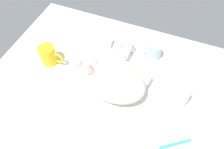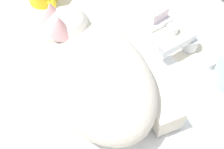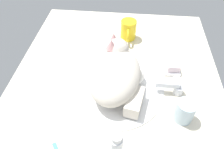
{
  "view_description": "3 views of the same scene",
  "coord_description": "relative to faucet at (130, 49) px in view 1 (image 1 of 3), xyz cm",
  "views": [
    {
      "loc": [
        16.48,
        -42.41,
        75.95
      ],
      "look_at": [
        -1.39,
        2.6,
        6.87
      ],
      "focal_mm": 33.51,
      "sensor_mm": 36.0,
      "label": 1
    },
    {
      "loc": [
        25.9,
        -14.13,
        49.74
      ],
      "look_at": [
        -0.6,
        3.39,
        4.71
      ],
      "focal_mm": 46.55,
      "sensor_mm": 36.0,
      "label": 2
    },
    {
      "loc": [
        52.66,
        4.34,
        62.36
      ],
      "look_at": [
        -2.05,
        -1.21,
        5.1
      ],
      "focal_mm": 34.28,
      "sensor_mm": 36.0,
      "label": 3
    }
  ],
  "objects": [
    {
      "name": "ground_plane",
      "position": [
        0.0,
        -22.23,
        -3.82
      ],
      "size": [
        110.0,
        82.5,
        3.0
      ],
      "primitive_type": "cube",
      "color": "silver"
    },
    {
      "name": "sink_basin",
      "position": [
        0.0,
        -22.23,
        -1.87
      ],
      "size": [
        37.3,
        37.3,
        0.89
      ],
      "primitive_type": "cylinder",
      "color": "white",
      "rests_on": "ground_plane"
    },
    {
      "name": "cat",
      "position": [
        -1.02,
        -21.91,
        4.97
      ],
      "size": [
        29.69,
        21.88,
        15.23
      ],
      "color": "beige",
      "rests_on": "sink_basin"
    },
    {
      "name": "toothbrush",
      "position": [
        30.87,
        -34.17,
        -1.79
      ],
      "size": [
        12.32,
        9.3,
        1.6
      ],
      "color": "#388CD8",
      "rests_on": "ground_plane"
    },
    {
      "name": "toothpaste_bottle",
      "position": [
        27.68,
        -19.27,
        4.71
      ],
      "size": [
        3.49,
        3.49,
        15.01
      ],
      "color": "white",
      "rests_on": "ground_plane"
    },
    {
      "name": "faucet",
      "position": [
        0.0,
        0.0,
        0.0
      ],
      "size": [
        14.51,
        10.46,
        5.29
      ],
      "color": "silver",
      "rests_on": "ground_plane"
    },
    {
      "name": "rinse_cup",
      "position": [
        11.0,
        1.66,
        1.68
      ],
      "size": [
        6.32,
        6.32,
        7.99
      ],
      "color": "silver",
      "rests_on": "ground_plane"
    },
    {
      "name": "coffee_mug",
      "position": [
        -32.16,
        -18.76,
        2.24
      ],
      "size": [
        11.45,
        7.2,
        9.11
      ],
      "color": "yellow",
      "rests_on": "ground_plane"
    },
    {
      "name": "soap_dish",
      "position": [
        -12.57,
        0.28,
        -1.72
      ],
      "size": [
        9.0,
        6.4,
        1.2
      ],
      "primitive_type": "cube",
      "color": "white",
      "rests_on": "ground_plane"
    },
    {
      "name": "soap_bar",
      "position": [
        -12.57,
        0.28,
        0.25
      ],
      "size": [
        7.12,
        5.39,
        2.74
      ],
      "primitive_type": "cube",
      "rotation": [
        0.0,
        0.0,
        0.09
      ],
      "color": "silver",
      "rests_on": "soap_dish"
    },
    {
      "name": "mouthwash_bottle",
      "position": [
        33.91,
        -26.14,
        4.53
      ],
      "size": [
        3.42,
        3.42,
        14.65
      ],
      "color": "white",
      "rests_on": "ground_plane"
    }
  ]
}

